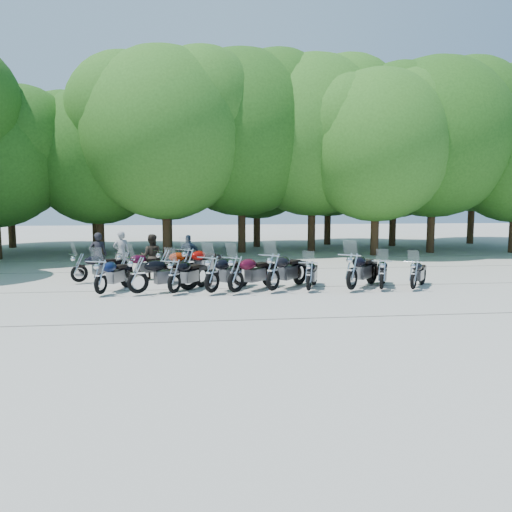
{
  "coord_description": "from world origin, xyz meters",
  "views": [
    {
      "loc": [
        -1.94,
        -15.17,
        3.0
      ],
      "look_at": [
        0.0,
        1.5,
        1.1
      ],
      "focal_mm": 35.0,
      "sensor_mm": 36.0,
      "label": 1
    }
  ],
  "objects": [
    {
      "name": "motorcycle_5",
      "position": [
        0.44,
        0.54,
        0.73
      ],
      "size": [
        2.23,
        2.48,
        1.45
      ],
      "primitive_type": null,
      "rotation": [
        0.0,
        0.0,
        2.46
      ],
      "color": "black",
      "rests_on": "ground"
    },
    {
      "name": "tree_2",
      "position": [
        -7.25,
        12.84,
        5.31
      ],
      "size": [
        7.31,
        7.31,
        8.97
      ],
      "color": "#3A2614",
      "rests_on": "ground"
    },
    {
      "name": "motorcycle_8",
      "position": [
        4.04,
        0.43,
        0.6
      ],
      "size": [
        1.41,
        2.19,
        1.19
      ],
      "primitive_type": null,
      "rotation": [
        0.0,
        0.0,
        2.74
      ],
      "color": "black",
      "rests_on": "ground"
    },
    {
      "name": "motorcycle_12",
      "position": [
        -3.19,
        3.17,
        0.67
      ],
      "size": [
        2.37,
        1.91,
        1.34
      ],
      "primitive_type": null,
      "rotation": [
        0.0,
        0.0,
        2.15
      ],
      "color": "#952205",
      "rests_on": "ground"
    },
    {
      "name": "rider_3",
      "position": [
        -5.0,
        5.18,
        0.88
      ],
      "size": [
        0.68,
        0.48,
        1.75
      ],
      "primitive_type": "imported",
      "rotation": [
        0.0,
        0.0,
        3.25
      ],
      "color": "gray",
      "rests_on": "ground"
    },
    {
      "name": "tree_4",
      "position": [
        0.54,
        13.09,
        6.64
      ],
      "size": [
        9.13,
        9.13,
        11.2
      ],
      "color": "#3A2614",
      "rests_on": "ground"
    },
    {
      "name": "motorcycle_3",
      "position": [
        -1.52,
        0.42,
        0.7
      ],
      "size": [
        2.13,
        2.43,
        1.41
      ],
      "primitive_type": null,
      "rotation": [
        0.0,
        0.0,
        2.48
      ],
      "color": "black",
      "rests_on": "ground"
    },
    {
      "name": "motorcycle_10",
      "position": [
        -6.18,
        3.07,
        0.62
      ],
      "size": [
        2.2,
        1.79,
        1.24
      ],
      "primitive_type": null,
      "rotation": [
        0.0,
        0.0,
        2.17
      ],
      "color": "black",
      "rests_on": "ground"
    },
    {
      "name": "tree_3",
      "position": [
        -3.57,
        11.24,
        6.32
      ],
      "size": [
        8.7,
        8.7,
        10.67
      ],
      "color": "#3A2614",
      "rests_on": "ground"
    },
    {
      "name": "motorcycle_2",
      "position": [
        -2.71,
        0.53,
        0.64
      ],
      "size": [
        1.79,
        2.29,
        1.28
      ],
      "primitive_type": null,
      "rotation": [
        0.0,
        0.0,
        2.58
      ],
      "color": "black",
      "rests_on": "ground"
    },
    {
      "name": "tree_15",
      "position": [
        16.61,
        17.02,
        7.03
      ],
      "size": [
        9.67,
        9.67,
        11.86
      ],
      "color": "#3A2614",
      "rests_on": "ground"
    },
    {
      "name": "tree_6",
      "position": [
        7.55,
        10.82,
        5.81
      ],
      "size": [
        8.0,
        8.0,
        9.82
      ],
      "color": "#3A2614",
      "rests_on": "ground"
    },
    {
      "name": "motorcycle_0",
      "position": [
        -4.98,
        0.62,
        0.65
      ],
      "size": [
        1.46,
        2.4,
        1.3
      ],
      "primitive_type": null,
      "rotation": [
        0.0,
        0.0,
        2.78
      ],
      "color": "#0C1636",
      "rests_on": "ground"
    },
    {
      "name": "motorcycle_7",
      "position": [
        3.01,
        0.39,
        0.72
      ],
      "size": [
        2.23,
        2.46,
        1.44
      ],
      "primitive_type": null,
      "rotation": [
        0.0,
        0.0,
        2.45
      ],
      "color": "black",
      "rests_on": "ground"
    },
    {
      "name": "tree_13",
      "position": [
        6.69,
        17.47,
        6.04
      ],
      "size": [
        8.31,
        8.31,
        10.2
      ],
      "color": "#3A2614",
      "rests_on": "ground"
    },
    {
      "name": "motorcycle_1",
      "position": [
        -3.83,
        0.57,
        0.69
      ],
      "size": [
        2.52,
        1.81,
        1.39
      ],
      "primitive_type": null,
      "rotation": [
        0.0,
        0.0,
        2.06
      ],
      "color": "black",
      "rests_on": "ground"
    },
    {
      "name": "ground",
      "position": [
        0.0,
        0.0,
        0.0
      ],
      "size": [
        90.0,
        90.0,
        0.0
      ],
      "primitive_type": "plane",
      "color": "#9D9A8E",
      "rests_on": "ground"
    },
    {
      "name": "tree_7",
      "position": [
        11.2,
        11.78,
        6.39
      ],
      "size": [
        8.79,
        8.79,
        10.79
      ],
      "color": "#3A2614",
      "rests_on": "ground"
    },
    {
      "name": "tree_12",
      "position": [
        1.8,
        16.47,
        5.72
      ],
      "size": [
        7.88,
        7.88,
        9.67
      ],
      "color": "#3A2614",
      "rests_on": "ground"
    },
    {
      "name": "tree_10",
      "position": [
        -8.29,
        16.97,
        5.66
      ],
      "size": [
        7.78,
        7.78,
        9.55
      ],
      "color": "#3A2614",
      "rests_on": "ground"
    },
    {
      "name": "tree_5",
      "position": [
        4.61,
        13.2,
        6.57
      ],
      "size": [
        9.04,
        9.04,
        11.1
      ],
      "color": "#3A2614",
      "rests_on": "ground"
    },
    {
      "name": "motorcycle_9",
      "position": [
        5.1,
        0.35,
        0.58
      ],
      "size": [
        1.7,
        2.02,
        1.15
      ],
      "primitive_type": null,
      "rotation": [
        0.0,
        0.0,
        2.52
      ],
      "color": "black",
      "rests_on": "ground"
    },
    {
      "name": "motorcycle_6",
      "position": [
        1.61,
        0.5,
        0.58
      ],
      "size": [
        1.29,
        2.14,
        1.16
      ],
      "primitive_type": null,
      "rotation": [
        0.0,
        0.0,
        2.79
      ],
      "color": "black",
      "rests_on": "ground"
    },
    {
      "name": "rider_2",
      "position": [
        -2.32,
        4.94,
        0.8
      ],
      "size": [
        0.98,
        0.5,
        1.6
      ],
      "primitive_type": "imported",
      "rotation": [
        0.0,
        0.0,
        3.02
      ],
      "color": "#1C2B3A",
      "rests_on": "ground"
    },
    {
      "name": "tree_14",
      "position": [
        10.68,
        16.09,
        5.83
      ],
      "size": [
        8.02,
        8.02,
        9.84
      ],
      "color": "#3A2614",
      "rests_on": "ground"
    },
    {
      "name": "motorcycle_4",
      "position": [
        -0.77,
        0.39,
        0.7
      ],
      "size": [
        2.31,
        2.25,
        1.4
      ],
      "primitive_type": null,
      "rotation": [
        0.0,
        0.0,
        2.33
      ],
      "color": "#3F0819",
      "rests_on": "ground"
    },
    {
      "name": "tree_11",
      "position": [
        -3.76,
        16.43,
        5.49
      ],
      "size": [
        7.56,
        7.56,
        9.28
      ],
      "color": "#3A2614",
      "rests_on": "ground"
    },
    {
      "name": "motorcycle_11",
      "position": [
        -4.63,
        3.28,
        0.62
      ],
      "size": [
        2.25,
        1.64,
        1.24
      ],
      "primitive_type": null,
      "rotation": [
        0.0,
        0.0,
        2.07
      ],
      "color": "#34071C",
      "rests_on": "ground"
    },
    {
      "name": "tree_9",
      "position": [
        -13.53,
        17.59,
        5.52
      ],
      "size": [
        7.59,
        7.59,
        9.32
      ],
      "color": "#3A2614",
      "rests_on": "ground"
    },
    {
      "name": "rider_1",
      "position": [
        -3.71,
        3.98,
        0.85
      ],
      "size": [
        0.88,
        0.71,
        1.7
      ],
      "primitive_type": "imported",
      "rotation": [
        0.0,
        0.0,
        3.06
      ],
      "color": "#2B241C",
      "rests_on": "ground"
    },
    {
      "name": "rider_0",
      "position": [
        -5.77,
        4.45,
        0.88
      ],
      "size": [
        0.71,
        0.54,
        1.75
      ],
      "primitive_type": "imported",
      "rotation": [
        0.0,
        0.0,
        3.33
      ],
      "color": "black",
      "rests_on": "ground"
    },
    {
      "name": "motorcycle_13",
      "position": [
        -2.31,
        3.21,
        0.69
      ],
      "size": [
        2.13,
        2.36,
        1.38
      ],
      "primitive_type": null,
      "rotation": [
        0.0,
        0.0,
        2.45
      ],
      "color": "#910905",
      "rests_on": "ground"
    }
  ]
}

